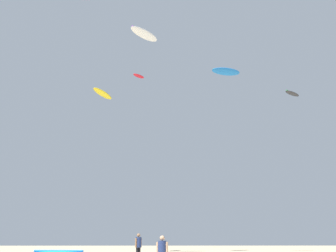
{
  "coord_description": "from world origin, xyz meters",
  "views": [
    {
      "loc": [
        -0.51,
        -10.78,
        1.55
      ],
      "look_at": [
        0.0,
        19.06,
        10.81
      ],
      "focal_mm": 38.32,
      "sensor_mm": 36.0,
      "label": 1
    }
  ],
  "objects_px": {
    "person_midground": "(138,245)",
    "kite_aloft_8": "(144,34)",
    "kite_aloft_3": "(139,76)",
    "kite_aloft_5": "(103,94)",
    "person_foreground": "(162,252)",
    "kite_aloft_6": "(292,94)",
    "kite_aloft_1": "(226,72)"
  },
  "relations": [
    {
      "from": "kite_aloft_3",
      "to": "person_foreground",
      "type": "bearing_deg",
      "value": -83.83
    },
    {
      "from": "kite_aloft_1",
      "to": "kite_aloft_5",
      "type": "height_order",
      "value": "kite_aloft_1"
    },
    {
      "from": "kite_aloft_3",
      "to": "kite_aloft_6",
      "type": "height_order",
      "value": "kite_aloft_3"
    },
    {
      "from": "kite_aloft_3",
      "to": "kite_aloft_6",
      "type": "relative_size",
      "value": 0.71
    },
    {
      "from": "person_midground",
      "to": "kite_aloft_8",
      "type": "xyz_separation_m",
      "value": [
        -0.56,
        10.91,
        22.88
      ]
    },
    {
      "from": "kite_aloft_5",
      "to": "kite_aloft_6",
      "type": "height_order",
      "value": "kite_aloft_6"
    },
    {
      "from": "person_foreground",
      "to": "kite_aloft_1",
      "type": "bearing_deg",
      "value": 176.41
    },
    {
      "from": "kite_aloft_3",
      "to": "kite_aloft_6",
      "type": "bearing_deg",
      "value": -20.75
    },
    {
      "from": "person_midground",
      "to": "kite_aloft_1",
      "type": "xyz_separation_m",
      "value": [
        8.72,
        11.2,
        18.34
      ]
    },
    {
      "from": "person_foreground",
      "to": "kite_aloft_3",
      "type": "distance_m",
      "value": 42.59
    },
    {
      "from": "person_midground",
      "to": "kite_aloft_5",
      "type": "relative_size",
      "value": 0.48
    },
    {
      "from": "person_midground",
      "to": "kite_aloft_5",
      "type": "height_order",
      "value": "kite_aloft_5"
    },
    {
      "from": "person_foreground",
      "to": "kite_aloft_3",
      "type": "relative_size",
      "value": 0.82
    },
    {
      "from": "kite_aloft_3",
      "to": "kite_aloft_6",
      "type": "distance_m",
      "value": 22.99
    },
    {
      "from": "kite_aloft_3",
      "to": "kite_aloft_8",
      "type": "distance_m",
      "value": 14.98
    },
    {
      "from": "person_midground",
      "to": "kite_aloft_5",
      "type": "xyz_separation_m",
      "value": [
        -5.22,
        12.47,
        16.07
      ]
    },
    {
      "from": "kite_aloft_3",
      "to": "kite_aloft_8",
      "type": "xyz_separation_m",
      "value": [
        1.59,
        -14.8,
        -1.65
      ]
    },
    {
      "from": "person_midground",
      "to": "kite_aloft_6",
      "type": "bearing_deg",
      "value": -95.65
    },
    {
      "from": "person_midground",
      "to": "kite_aloft_3",
      "type": "height_order",
      "value": "kite_aloft_3"
    },
    {
      "from": "person_foreground",
      "to": "kite_aloft_6",
      "type": "relative_size",
      "value": 0.58
    },
    {
      "from": "kite_aloft_3",
      "to": "kite_aloft_5",
      "type": "bearing_deg",
      "value": -103.04
    },
    {
      "from": "person_foreground",
      "to": "kite_aloft_5",
      "type": "height_order",
      "value": "kite_aloft_5"
    },
    {
      "from": "person_foreground",
      "to": "kite_aloft_5",
      "type": "relative_size",
      "value": 0.43
    },
    {
      "from": "person_foreground",
      "to": "person_midground",
      "type": "bearing_deg",
      "value": -153.8
    },
    {
      "from": "kite_aloft_6",
      "to": "kite_aloft_3",
      "type": "bearing_deg",
      "value": 159.25
    },
    {
      "from": "kite_aloft_1",
      "to": "kite_aloft_6",
      "type": "bearing_deg",
      "value": 33.98
    },
    {
      "from": "kite_aloft_1",
      "to": "person_foreground",
      "type": "bearing_deg",
      "value": -109.6
    },
    {
      "from": "kite_aloft_1",
      "to": "kite_aloft_3",
      "type": "bearing_deg",
      "value": 126.82
    },
    {
      "from": "person_foreground",
      "to": "kite_aloft_5",
      "type": "bearing_deg",
      "value": -146.28
    },
    {
      "from": "kite_aloft_3",
      "to": "kite_aloft_8",
      "type": "bearing_deg",
      "value": -83.88
    },
    {
      "from": "person_midground",
      "to": "kite_aloft_6",
      "type": "distance_m",
      "value": 31.72
    },
    {
      "from": "kite_aloft_8",
      "to": "person_foreground",
      "type": "bearing_deg",
      "value": -83.79
    }
  ]
}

